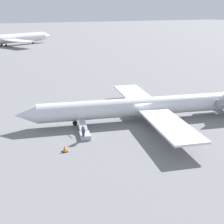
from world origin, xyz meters
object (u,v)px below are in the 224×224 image
at_px(passenger, 83,132).
at_px(boarding_stairs, 85,133).
at_px(airplane_far_left, 9,39).
at_px(airplane_main, 147,106).

bearing_deg(passenger, boarding_stairs, -13.88).
bearing_deg(passenger, airplane_far_left, 8.74).
relative_size(airplane_far_left, passenger, 21.84).
bearing_deg(airplane_main, passenger, 28.59).
height_order(airplane_far_left, passenger, airplane_far_left).
bearing_deg(boarding_stairs, airplane_main, -66.66).
bearing_deg(airplane_far_left, airplane_main, -112.44).
bearing_deg(airplane_main, boarding_stairs, 23.34).
relative_size(airplane_far_left, boarding_stairs, 9.18).
distance_m(airplane_main, boarding_stairs, 9.47).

